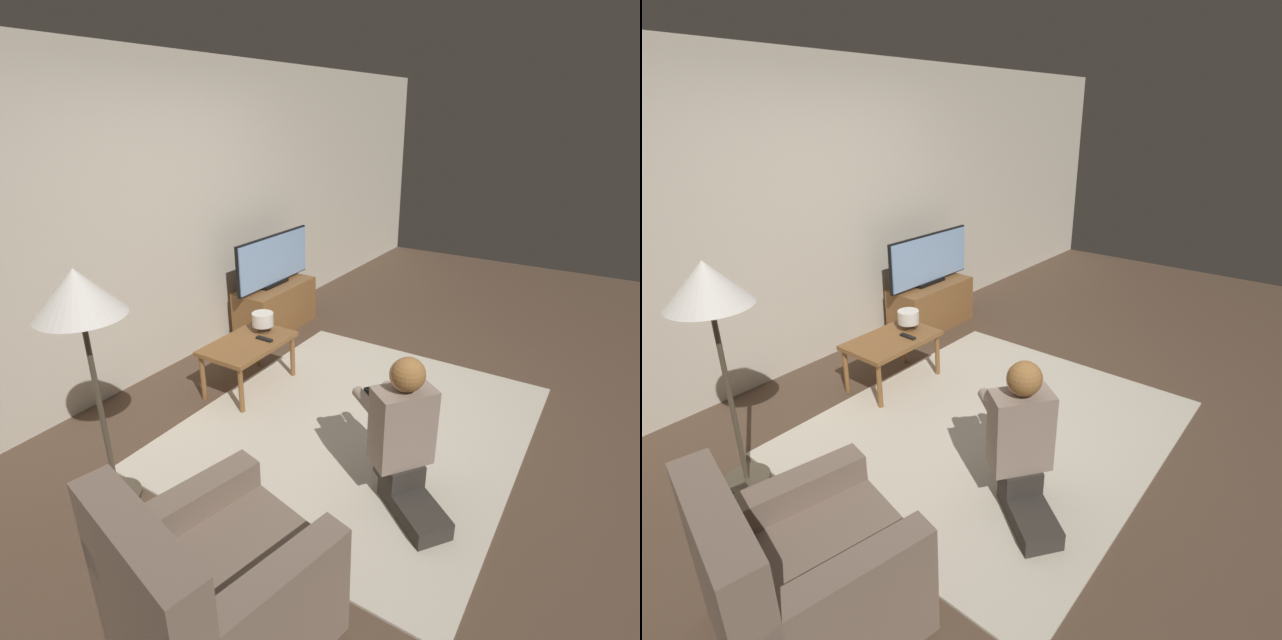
% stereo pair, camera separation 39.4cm
% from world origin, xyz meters
% --- Properties ---
extents(ground_plane, '(10.00, 10.00, 0.00)m').
position_xyz_m(ground_plane, '(0.00, 0.00, 0.00)').
color(ground_plane, brown).
extents(wall_back, '(10.00, 0.06, 2.60)m').
position_xyz_m(wall_back, '(0.00, 1.93, 1.30)').
color(wall_back, beige).
rests_on(wall_back, ground_plane).
extents(rug, '(2.58, 2.25, 0.02)m').
position_xyz_m(rug, '(0.00, 0.00, 0.01)').
color(rug, beige).
rests_on(rug, ground_plane).
extents(tv_stand, '(0.93, 0.41, 0.48)m').
position_xyz_m(tv_stand, '(1.14, 1.59, 0.24)').
color(tv_stand, brown).
rests_on(tv_stand, ground_plane).
extents(tv, '(1.12, 0.08, 0.53)m').
position_xyz_m(tv, '(1.14, 1.60, 0.75)').
color(tv, black).
rests_on(tv, tv_stand).
extents(coffee_table, '(0.76, 0.48, 0.43)m').
position_xyz_m(coffee_table, '(0.02, 1.03, 0.37)').
color(coffee_table, brown).
rests_on(coffee_table, ground_plane).
extents(floor_lamp, '(0.46, 0.46, 1.44)m').
position_xyz_m(floor_lamp, '(-1.42, 0.88, 1.25)').
color(floor_lamp, '#4C4233').
rests_on(floor_lamp, ground_plane).
extents(armchair, '(0.94, 0.90, 0.86)m').
position_xyz_m(armchair, '(-1.74, -0.25, 0.29)').
color(armchair, '#7A6656').
rests_on(armchair, ground_plane).
extents(person_kneeling, '(0.70, 0.80, 0.92)m').
position_xyz_m(person_kneeling, '(-0.52, -0.56, 0.46)').
color(person_kneeling, '#332D28').
rests_on(person_kneeling, rug).
extents(table_lamp, '(0.18, 0.18, 0.17)m').
position_xyz_m(table_lamp, '(0.23, 1.04, 0.53)').
color(table_lamp, '#4C3823').
rests_on(table_lamp, coffee_table).
extents(remote, '(0.04, 0.15, 0.02)m').
position_xyz_m(remote, '(0.11, 0.93, 0.44)').
color(remote, black).
rests_on(remote, coffee_table).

